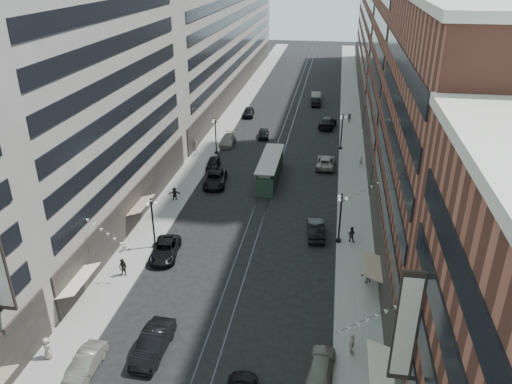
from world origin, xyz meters
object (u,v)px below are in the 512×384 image
Objects in this scene: car_9 at (249,112)px; car_extra_0 at (316,101)px; car_7 at (215,179)px; car_10 at (316,229)px; car_2 at (165,250)px; lamppost_sw_mid at (216,135)px; pedestrian_2 at (123,267)px; car_extra_1 at (213,163)px; pedestrian_4 at (352,344)px; pedestrian_8 at (361,161)px; pedestrian_9 at (349,118)px; lamppost_se_far at (340,217)px; car_13 at (264,134)px; car_5 at (153,343)px; lamppost_sw_far at (153,221)px; pedestrian_extra_0 at (369,275)px; lamppost_se_mid at (342,131)px; pedestrian_6 at (196,145)px; pedestrian_1 at (47,348)px; car_4 at (321,366)px; car_12 at (327,122)px; car_11 at (326,162)px; car_1 at (86,363)px; car_14 at (316,96)px; car_8 at (228,140)px; pedestrian_5 at (175,194)px; pedestrian_7 at (351,234)px; streetcar at (270,170)px.

car_extra_0 is at bearing 34.65° from car_9.
car_7 is 17.59m from car_10.
car_2 is at bearing 18.53° from car_10.
lamppost_sw_mid reaches higher than car_10.
pedestrian_2 is 0.41× the size of car_extra_1.
car_9 is 44.71m from car_10.
pedestrian_4 is (18.02, -10.83, 0.30)m from car_2.
car_extra_1 is at bearing 99.87° from car_7.
pedestrian_8 is 0.97× the size of pedestrian_9.
lamppost_se_far reaches higher than car_13.
car_5 is 3.01× the size of pedestrian_2.
pedestrian_8 is (21.25, 25.59, -2.20)m from lamppost_sw_far.
pedestrian_extra_0 is at bearing -73.11° from car_9.
pedestrian_4 is at bearing -88.53° from lamppost_se_mid.
pedestrian_6 is at bearing 96.81° from lamppost_sw_far.
lamppost_se_mid is 14.29m from pedestrian_9.
car_5 is 2.99× the size of pedestrian_1.
car_5 reaches higher than car_4.
car_2 is 46.55m from car_12.
car_11 reaches higher than car_extra_1.
car_11 is (15.54, 41.36, 0.06)m from car_1.
car_14 is at bearing -92.27° from car_10.
pedestrian_2 is (-1.15, -5.30, -2.07)m from lamppost_sw_far.
car_9 is 0.93× the size of car_extra_0.
lamppost_sw_far reaches higher than car_13.
car_4 is at bearing 88.71° from car_10.
pedestrian_extra_0 is at bearing -60.97° from car_8.
pedestrian_5 is at bearing 67.56° from car_extra_0.
lamppost_se_mid is 13.27m from car_13.
lamppost_se_mid reaches higher than car_5.
car_11 is 3.45× the size of pedestrian_5.
pedestrian_7 is 0.33× the size of car_extra_0.
streetcar is (9.20, -8.03, -1.67)m from lamppost_sw_mid.
car_extra_1 is (3.27, 37.80, -0.30)m from pedestrian_1.
pedestrian_8 is 32.49m from car_extra_0.
car_5 reaches higher than pedestrian_9.
pedestrian_1 is 47.65m from car_8.
pedestrian_4 reaches higher than car_13.
streetcar reaches higher than pedestrian_2.
pedestrian_6 is at bearing -36.23° from pedestrian_8.
car_9 reaches higher than car_1.
car_9 is at bearing 83.62° from car_extra_1.
car_extra_1 is (-15.24, -21.25, -0.15)m from car_12.
lamppost_sw_mid reaches higher than pedestrian_7.
car_12 is at bearing 65.06° from car_2.
pedestrian_6 is at bearing -7.65° from car_11.
car_14 is at bearing -81.26° from car_4.
pedestrian_1 is at bearing 10.34° from car_4.
car_4 is 0.95× the size of car_9.
lamppost_sw_far is 1.06× the size of car_8.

